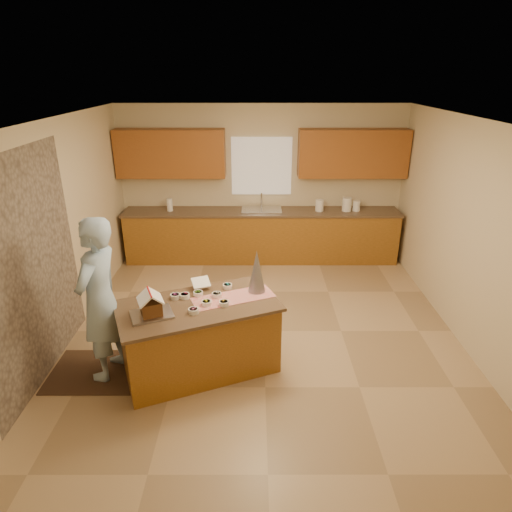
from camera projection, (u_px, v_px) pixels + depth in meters
name	position (u px, v px, depth m)	size (l,w,h in m)	color
floor	(264.00, 331.00, 5.90)	(5.50, 5.50, 0.00)	tan
ceiling	(265.00, 120.00, 4.85)	(5.50, 5.50, 0.00)	silver
wall_back	(261.00, 183.00, 7.91)	(5.50, 5.50, 0.00)	beige
wall_front	(272.00, 384.00, 2.84)	(5.50, 5.50, 0.00)	beige
wall_left	(58.00, 236.00, 5.37)	(5.50, 5.50, 0.00)	beige
wall_right	(470.00, 236.00, 5.38)	(5.50, 5.50, 0.00)	beige
stone_accent	(31.00, 271.00, 4.67)	(2.50, 2.50, 0.00)	gray
window_curtain	(262.00, 166.00, 7.77)	(1.05, 0.03, 1.00)	white
back_counter_base	(261.00, 236.00, 7.99)	(4.80, 0.60, 0.88)	#97591F
back_counter_top	(262.00, 212.00, 7.81)	(4.85, 0.63, 0.04)	brown
upper_cabinet_left	(171.00, 153.00, 7.53)	(1.85, 0.35, 0.80)	#9E5821
upper_cabinet_right	(353.00, 153.00, 7.53)	(1.85, 0.35, 0.80)	#9E5821
sink	(262.00, 212.00, 7.81)	(0.70, 0.45, 0.12)	silver
faucet	(261.00, 200.00, 7.91)	(0.03, 0.03, 0.28)	silver
island_base	(200.00, 339.00, 5.01)	(1.65, 0.83, 0.81)	#97591F
island_top	(198.00, 306.00, 4.84)	(1.73, 0.90, 0.04)	brown
table_runner	(233.00, 297.00, 4.98)	(0.92, 0.33, 0.01)	#B60D0E
baking_tray	(152.00, 314.00, 4.62)	(0.42, 0.31, 0.02)	silver
cookbook	(201.00, 282.00, 5.15)	(0.20, 0.02, 0.17)	white
tinsel_tree	(257.00, 271.00, 5.03)	(0.20, 0.20, 0.50)	#AFB1BC
rug	(107.00, 371.00, 5.10)	(1.25, 0.82, 0.01)	black
boy	(100.00, 300.00, 4.74)	(0.67, 0.44, 1.85)	#A0C3E3
canister_a	(320.00, 205.00, 7.76)	(0.15, 0.15, 0.20)	white
canister_b	(347.00, 204.00, 7.76)	(0.16, 0.16, 0.24)	white
canister_c	(356.00, 206.00, 7.77)	(0.13, 0.13, 0.18)	white
paper_towel	(170.00, 205.00, 7.76)	(0.10, 0.10, 0.22)	white
gingerbread_house	(151.00, 305.00, 4.57)	(0.33, 0.33, 0.26)	brown
candy_bowls	(203.00, 298.00, 4.92)	(0.68, 0.68, 0.05)	#923080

